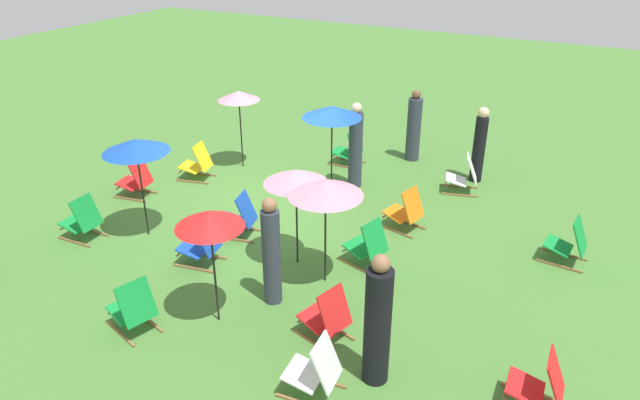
# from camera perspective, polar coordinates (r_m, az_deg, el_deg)

# --- Properties ---
(ground_plane) EXTENTS (40.00, 40.00, 0.00)m
(ground_plane) POSITION_cam_1_polar(r_m,az_deg,el_deg) (11.66, -5.21, -0.95)
(ground_plane) COLOR #477A33
(deckchair_0) EXTENTS (0.51, 0.78, 0.83)m
(deckchair_0) POSITION_cam_1_polar(r_m,az_deg,el_deg) (13.59, 2.90, 4.95)
(deckchair_0) COLOR olive
(deckchair_0) RESTS_ON ground
(deckchair_1) EXTENTS (0.60, 0.83, 0.83)m
(deckchair_1) POSITION_cam_1_polar(r_m,az_deg,el_deg) (12.60, -17.61, 1.89)
(deckchair_1) COLOR olive
(deckchair_1) RESTS_ON ground
(deckchair_2) EXTENTS (0.64, 0.85, 0.83)m
(deckchair_2) POSITION_cam_1_polar(r_m,az_deg,el_deg) (13.08, -11.94, 3.52)
(deckchair_2) COLOR olive
(deckchair_2) RESTS_ON ground
(deckchair_3) EXTENTS (0.63, 0.85, 0.83)m
(deckchair_3) POSITION_cam_1_polar(r_m,az_deg,el_deg) (10.87, 8.38, -1.10)
(deckchair_3) COLOR olive
(deckchair_3) RESTS_ON ground
(deckchair_4) EXTENTS (0.67, 0.86, 0.83)m
(deckchair_4) POSITION_cam_1_polar(r_m,az_deg,el_deg) (12.57, 13.93, 2.32)
(deckchair_4) COLOR olive
(deckchair_4) RESTS_ON ground
(deckchair_5) EXTENTS (0.55, 0.80, 0.83)m
(deckchair_5) POSITION_cam_1_polar(r_m,az_deg,el_deg) (7.33, -0.46, -16.41)
(deckchair_5) COLOR olive
(deckchair_5) RESTS_ON ground
(deckchair_6) EXTENTS (0.60, 0.83, 0.83)m
(deckchair_6) POSITION_cam_1_polar(r_m,az_deg,el_deg) (9.92, -11.58, -4.29)
(deckchair_6) COLOR olive
(deckchair_6) RESTS_ON ground
(deckchair_7) EXTENTS (0.51, 0.78, 0.83)m
(deckchair_7) POSITION_cam_1_polar(r_m,az_deg,el_deg) (11.29, -22.29, -1.85)
(deckchair_7) COLOR olive
(deckchair_7) RESTS_ON ground
(deckchair_8) EXTENTS (0.67, 0.86, 0.83)m
(deckchair_8) POSITION_cam_1_polar(r_m,az_deg,el_deg) (8.13, 0.67, -11.37)
(deckchair_8) COLOR olive
(deckchair_8) RESTS_ON ground
(deckchair_9) EXTENTS (0.51, 0.78, 0.83)m
(deckchair_9) POSITION_cam_1_polar(r_m,az_deg,el_deg) (7.61, 20.77, -16.65)
(deckchair_9) COLOR olive
(deckchair_9) RESTS_ON ground
(deckchair_11) EXTENTS (0.53, 0.79, 0.83)m
(deckchair_11) POSITION_cam_1_polar(r_m,az_deg,el_deg) (10.61, 23.21, -3.91)
(deckchair_11) COLOR olive
(deckchair_11) RESTS_ON ground
(deckchair_13) EXTENTS (0.67, 0.86, 0.83)m
(deckchair_13) POSITION_cam_1_polar(r_m,az_deg,el_deg) (8.68, -17.86, -10.09)
(deckchair_13) COLOR olive
(deckchair_13) RESTS_ON ground
(deckchair_14) EXTENTS (0.66, 0.86, 0.83)m
(deckchair_14) POSITION_cam_1_polar(r_m,az_deg,el_deg) (9.72, 4.70, -4.46)
(deckchair_14) COLOR olive
(deckchair_14) RESTS_ON ground
(deckchair_15) EXTENTS (0.64, 0.85, 0.83)m
(deckchair_15) POSITION_cam_1_polar(r_m,az_deg,el_deg) (10.65, -7.90, -1.69)
(deckchair_15) COLOR olive
(deckchair_15) RESTS_ON ground
(umbrella_0) EXTENTS (1.15, 1.15, 1.87)m
(umbrella_0) POSITION_cam_1_polar(r_m,az_deg,el_deg) (10.49, -17.64, 5.09)
(umbrella_0) COLOR black
(umbrella_0) RESTS_ON ground
(umbrella_1) EXTENTS (0.95, 0.95, 1.80)m
(umbrella_1) POSITION_cam_1_polar(r_m,az_deg,el_deg) (7.90, -10.80, -1.86)
(umbrella_1) COLOR black
(umbrella_1) RESTS_ON ground
(umbrella_2) EXTENTS (0.94, 0.94, 1.80)m
(umbrella_2) POSITION_cam_1_polar(r_m,az_deg,el_deg) (13.17, -7.98, 10.08)
(umbrella_2) COLOR black
(umbrella_2) RESTS_ON ground
(umbrella_3) EXTENTS (1.18, 1.18, 1.96)m
(umbrella_3) POSITION_cam_1_polar(r_m,az_deg,el_deg) (11.48, 1.19, 8.63)
(umbrella_3) COLOR black
(umbrella_3) RESTS_ON ground
(umbrella_4) EXTENTS (1.15, 1.15, 1.76)m
(umbrella_4) POSITION_cam_1_polar(r_m,az_deg,el_deg) (8.67, 0.55, 1.13)
(umbrella_4) COLOR black
(umbrella_4) RESTS_ON ground
(umbrella_5) EXTENTS (1.05, 1.05, 1.71)m
(umbrella_5) POSITION_cam_1_polar(r_m,az_deg,el_deg) (9.20, -2.38, 2.29)
(umbrella_5) COLOR black
(umbrella_5) RESTS_ON ground
(person_0) EXTENTS (0.34, 0.34, 1.75)m
(person_0) POSITION_cam_1_polar(r_m,az_deg,el_deg) (8.62, -4.79, -5.23)
(person_0) COLOR #333847
(person_0) RESTS_ON ground
(person_1) EXTENTS (0.35, 0.35, 1.68)m
(person_1) POSITION_cam_1_polar(r_m,az_deg,el_deg) (13.02, 15.35, 5.17)
(person_1) COLOR black
(person_1) RESTS_ON ground
(person_2) EXTENTS (0.32, 0.32, 1.85)m
(person_2) POSITION_cam_1_polar(r_m,az_deg,el_deg) (12.32, 3.51, 5.18)
(person_2) COLOR #333847
(person_2) RESTS_ON ground
(person_3) EXTENTS (0.40, 0.40, 1.84)m
(person_3) POSITION_cam_1_polar(r_m,az_deg,el_deg) (7.25, 5.67, -11.95)
(person_3) COLOR black
(person_3) RESTS_ON ground
(person_4) EXTENTS (0.47, 0.47, 1.70)m
(person_4) POSITION_cam_1_polar(r_m,az_deg,el_deg) (13.90, 9.18, 7.01)
(person_4) COLOR #333847
(person_4) RESTS_ON ground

